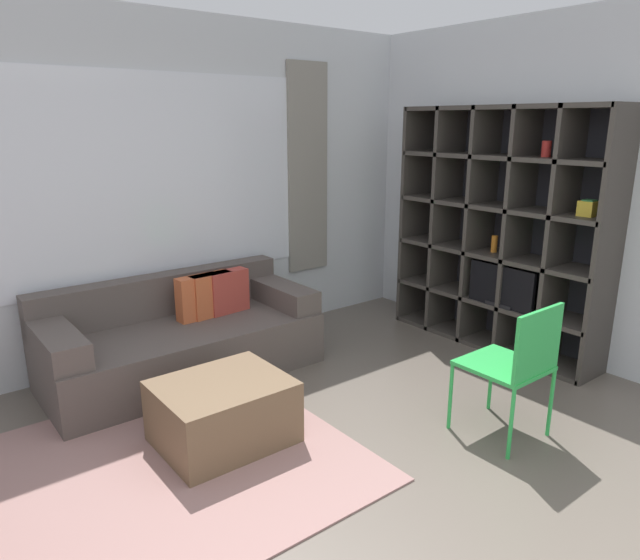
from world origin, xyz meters
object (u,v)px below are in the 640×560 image
Objects in this scene: ottoman at (223,412)px; folding_chair at (517,360)px; shelving_unit at (501,231)px; couch_main at (182,338)px.

ottoman is 0.87× the size of folding_chair.
shelving_unit is at bearing -140.41° from folding_chair.
shelving_unit is at bearing -0.44° from ottoman.
ottoman is (-2.65, 0.02, -0.80)m from shelving_unit.
folding_chair reaches higher than ottoman.
shelving_unit reaches higher than folding_chair.
shelving_unit is 1.00× the size of couch_main.
couch_main is 1.11m from ottoman.
folding_chair is (1.41, -1.04, 0.32)m from ottoman.
folding_chair is at bearing -36.42° from ottoman.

